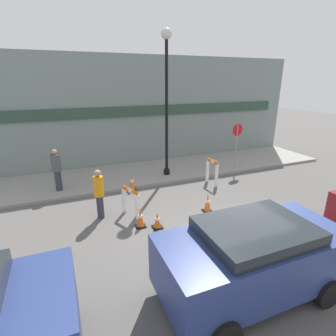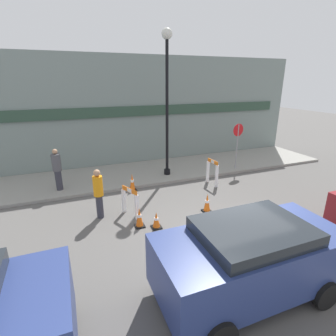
{
  "view_description": "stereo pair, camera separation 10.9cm",
  "coord_description": "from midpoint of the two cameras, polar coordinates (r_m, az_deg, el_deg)",
  "views": [
    {
      "loc": [
        -4.0,
        -5.3,
        4.31
      ],
      "look_at": [
        -0.29,
        3.77,
        1.0
      ],
      "focal_mm": 28.0,
      "sensor_mm": 36.0,
      "label": 1
    },
    {
      "loc": [
        -3.9,
        -5.34,
        4.31
      ],
      "look_at": [
        -0.29,
        3.77,
        1.0
      ],
      "focal_mm": 28.0,
      "sensor_mm": 36.0,
      "label": 2
    }
  ],
  "objects": [
    {
      "name": "ground_plane",
      "position": [
        7.9,
        12.93,
        -14.91
      ],
      "size": [
        60.0,
        60.0,
        0.0
      ],
      "primitive_type": "plane",
      "color": "#565451"
    },
    {
      "name": "sidewalk_slab",
      "position": [
        12.86,
        -2.51,
        -0.65
      ],
      "size": [
        18.0,
        3.32,
        0.12
      ],
      "color": "gray",
      "rests_on": "ground_plane"
    },
    {
      "name": "storefront_facade",
      "position": [
        13.88,
        -5.08,
        12.15
      ],
      "size": [
        18.0,
        0.22,
        5.5
      ],
      "color": "gray",
      "rests_on": "ground_plane"
    },
    {
      "name": "streetlamp_post",
      "position": [
        11.52,
        0.06,
        17.19
      ],
      "size": [
        0.44,
        0.44,
        6.14
      ],
      "color": "black",
      "rests_on": "sidewalk_slab"
    },
    {
      "name": "stop_sign",
      "position": [
        13.11,
        15.14,
        6.13
      ],
      "size": [
        0.6,
        0.09,
        2.22
      ],
      "rotation": [
        0.0,
        0.0,
        3.26
      ],
      "color": "gray",
      "rests_on": "sidewalk_slab"
    },
    {
      "name": "barricade_0",
      "position": [
        8.75,
        -7.9,
        -7.14
      ],
      "size": [
        0.43,
        0.74,
        0.99
      ],
      "rotation": [
        0.0,
        0.0,
        5.14
      ],
      "color": "white",
      "rests_on": "ground_plane"
    },
    {
      "name": "barricade_1",
      "position": [
        11.35,
        9.87,
        -0.8
      ],
      "size": [
        0.19,
        0.72,
        1.11
      ],
      "rotation": [
        0.0,
        0.0,
        7.93
      ],
      "color": "white",
      "rests_on": "ground_plane"
    },
    {
      "name": "traffic_cone_0",
      "position": [
        8.12,
        -2.17,
        -11.32
      ],
      "size": [
        0.3,
        0.3,
        0.52
      ],
      "color": "black",
      "rests_on": "ground_plane"
    },
    {
      "name": "traffic_cone_1",
      "position": [
        10.76,
        -7.5,
        -3.12
      ],
      "size": [
        0.3,
        0.3,
        0.72
      ],
      "color": "black",
      "rests_on": "ground_plane"
    },
    {
      "name": "traffic_cone_2",
      "position": [
        8.19,
        -5.86,
        -10.69
      ],
      "size": [
        0.3,
        0.3,
        0.64
      ],
      "color": "black",
      "rests_on": "ground_plane"
    },
    {
      "name": "traffic_cone_3",
      "position": [
        9.11,
        8.85,
        -7.55
      ],
      "size": [
        0.3,
        0.3,
        0.66
      ],
      "color": "black",
      "rests_on": "ground_plane"
    },
    {
      "name": "person_worker",
      "position": [
        8.67,
        -14.55,
        -5.07
      ],
      "size": [
        0.37,
        0.37,
        1.66
      ],
      "rotation": [
        0.0,
        0.0,
        0.22
      ],
      "color": "#33333D",
      "rests_on": "ground_plane"
    },
    {
      "name": "person_pedestrian",
      "position": [
        11.1,
        -22.73,
        -0.08
      ],
      "size": [
        0.41,
        0.41,
        1.68
      ],
      "rotation": [
        0.0,
        0.0,
        3.32
      ],
      "color": "#33333D",
      "rests_on": "sidewalk_slab"
    },
    {
      "name": "parked_car_1",
      "position": [
        5.84,
        17.99,
        -17.75
      ],
      "size": [
        3.88,
        1.92,
        1.64
      ],
      "color": "navy",
      "rests_on": "ground_plane"
    }
  ]
}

